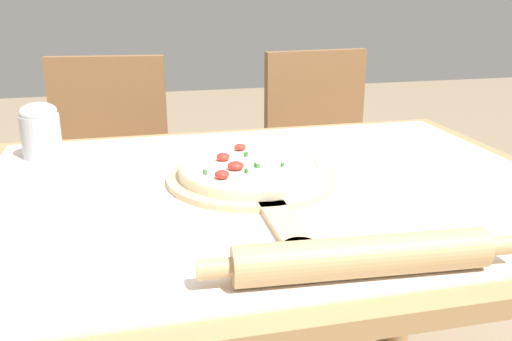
% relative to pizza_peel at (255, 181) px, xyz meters
% --- Properties ---
extents(dining_table, '(1.16, 0.89, 0.72)m').
position_rel_pizza_peel_xyz_m(dining_table, '(0.03, -0.01, -0.12)').
color(dining_table, '#A87F51').
rests_on(dining_table, ground_plane).
extents(towel_cloth, '(1.08, 0.81, 0.00)m').
position_rel_pizza_peel_xyz_m(towel_cloth, '(0.03, -0.01, -0.01)').
color(towel_cloth, silver).
rests_on(towel_cloth, dining_table).
extents(pizza_peel, '(0.33, 0.50, 0.01)m').
position_rel_pizza_peel_xyz_m(pizza_peel, '(0.00, 0.00, 0.00)').
color(pizza_peel, '#D6B784').
rests_on(pizza_peel, towel_cloth).
extents(pizza, '(0.28, 0.28, 0.03)m').
position_rel_pizza_peel_xyz_m(pizza, '(-0.00, 0.02, 0.02)').
color(pizza, beige).
rests_on(pizza, pizza_peel).
extents(rolling_pin, '(0.43, 0.08, 0.05)m').
position_rel_pizza_peel_xyz_m(rolling_pin, '(0.06, -0.37, 0.02)').
color(rolling_pin, tan).
rests_on(rolling_pin, towel_cloth).
extents(chair_left, '(0.44, 0.44, 0.87)m').
position_rel_pizza_peel_xyz_m(chair_left, '(-0.30, 0.81, -0.23)').
color(chair_left, brown).
rests_on(chair_left, ground_plane).
extents(chair_right, '(0.44, 0.44, 0.87)m').
position_rel_pizza_peel_xyz_m(chair_right, '(0.44, 0.81, -0.23)').
color(chair_right, brown).
rests_on(chair_right, ground_plane).
extents(flour_cup, '(0.08, 0.08, 0.12)m').
position_rel_pizza_peel_xyz_m(flour_cup, '(-0.42, 0.27, 0.06)').
color(flour_cup, '#B2B7BC').
rests_on(flour_cup, towel_cloth).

